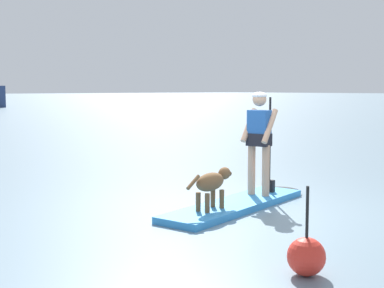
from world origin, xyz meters
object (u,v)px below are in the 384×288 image
(paddleboard, at_px, (243,203))
(marker_buoy, at_px, (306,256))
(person_paddler, at_px, (260,136))
(dog, at_px, (212,183))

(paddleboard, height_order, marker_buoy, marker_buoy)
(paddleboard, xyz_separation_m, person_paddler, (0.47, 0.11, 1.00))
(paddleboard, distance_m, dog, 0.93)
(paddleboard, distance_m, person_paddler, 1.11)
(paddleboard, bearing_deg, person_paddler, 12.69)
(paddleboard, height_order, dog, dog)
(person_paddler, distance_m, marker_buoy, 3.65)
(dog, bearing_deg, paddleboard, 12.69)
(marker_buoy, bearing_deg, paddleboard, 55.31)
(dog, xyz_separation_m, marker_buoy, (-1.00, -2.43, -0.29))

